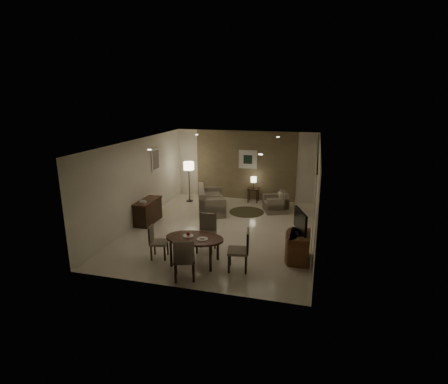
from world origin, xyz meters
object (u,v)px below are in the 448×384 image
(dining_table, at_px, (195,250))
(floor_lamp, at_px, (189,182))
(chair_far, at_px, (206,234))
(chair_near, at_px, (184,258))
(console_desk, at_px, (148,211))
(side_table, at_px, (253,195))
(chair_left, at_px, (159,242))
(tv_cabinet, at_px, (300,247))
(sofa, at_px, (211,199))
(armchair, at_px, (276,202))
(chair_right, at_px, (238,250))

(dining_table, xyz_separation_m, floor_lamp, (-1.95, 4.90, 0.44))
(chair_far, xyz_separation_m, floor_lamp, (-2.00, 4.17, 0.29))
(chair_near, bearing_deg, chair_far, -112.57)
(console_desk, distance_m, side_table, 4.27)
(console_desk, height_order, dining_table, console_desk)
(console_desk, relative_size, chair_near, 1.22)
(chair_near, distance_m, chair_left, 1.28)
(console_desk, distance_m, tv_cabinet, 5.11)
(floor_lamp, bearing_deg, sofa, -37.56)
(chair_near, bearing_deg, sofa, -101.71)
(chair_near, bearing_deg, dining_table, -109.84)
(console_desk, xyz_separation_m, sofa, (1.63, 1.68, 0.04))
(dining_table, xyz_separation_m, chair_left, (-0.97, 0.05, 0.09))
(side_table, bearing_deg, tv_cabinet, -66.68)
(console_desk, xyz_separation_m, chair_far, (2.47, -1.60, 0.12))
(console_desk, relative_size, chair_left, 1.41)
(armchair, bearing_deg, floor_lamp, -117.68)
(armchair, distance_m, floor_lamp, 3.44)
(console_desk, bearing_deg, chair_left, -57.46)
(chair_far, distance_m, side_table, 4.76)
(chair_right, relative_size, floor_lamp, 0.63)
(side_table, bearing_deg, armchair, -45.01)
(tv_cabinet, distance_m, chair_far, 2.42)
(floor_lamp, bearing_deg, chair_near, -70.84)
(dining_table, bearing_deg, chair_left, 176.81)
(chair_right, distance_m, sofa, 4.48)
(tv_cabinet, relative_size, dining_table, 0.63)
(chair_near, bearing_deg, floor_lamp, -92.14)
(chair_near, distance_m, armchair, 5.45)
(chair_right, xyz_separation_m, sofa, (-1.88, 4.06, -0.07))
(dining_table, distance_m, floor_lamp, 5.29)
(chair_left, bearing_deg, tv_cabinet, -88.74)
(chair_near, bearing_deg, tv_cabinet, -168.37)
(dining_table, relative_size, chair_near, 1.46)
(chair_left, bearing_deg, chair_near, -140.92)
(console_desk, relative_size, chair_right, 1.22)
(chair_far, height_order, chair_right, same)
(dining_table, height_order, chair_near, chair_near)
(chair_far, bearing_deg, console_desk, 144.58)
(chair_left, bearing_deg, chair_right, -104.48)
(floor_lamp, bearing_deg, chair_far, -64.37)
(console_desk, distance_m, chair_right, 4.24)
(chair_far, distance_m, armchair, 4.01)
(chair_left, distance_m, chair_right, 2.06)
(dining_table, distance_m, chair_near, 0.78)
(tv_cabinet, distance_m, chair_left, 3.53)
(sofa, bearing_deg, console_desk, 115.82)
(tv_cabinet, height_order, chair_left, chair_left)
(chair_far, height_order, chair_left, chair_far)
(chair_right, distance_m, floor_lamp, 5.82)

